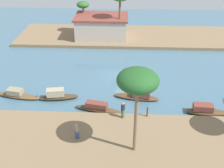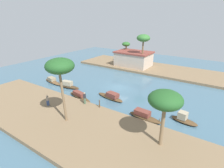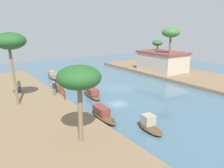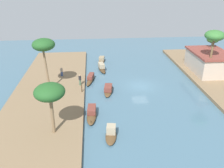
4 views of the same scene
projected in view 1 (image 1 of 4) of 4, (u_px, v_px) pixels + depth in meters
river_water at (125, 76)px, 36.78m from camera, size 64.46×64.46×0.00m
riverbank_left at (124, 151)px, 24.47m from camera, size 36.34×10.45×0.48m
riverbank_right at (126, 36)px, 48.84m from camera, size 36.34×10.45×0.48m
sampan_near_left_bank at (58, 95)px, 31.79m from camera, size 4.39×1.68×1.32m
sampan_midstream at (205, 110)px, 29.41m from camera, size 4.47×1.47×1.13m
sampan_with_tall_canopy at (18, 95)px, 32.23m from camera, size 5.30×1.93×1.03m
sampan_downstream_large at (98, 108)px, 29.84m from camera, size 5.24×1.88×1.06m
sampan_upstream_small at (138, 96)px, 31.96m from camera, size 5.18×1.96×1.10m
person_on_near_bank at (123, 111)px, 27.89m from camera, size 0.44×0.44×1.75m
person_by_mooring at (77, 132)px, 25.35m from camera, size 0.51×0.51×1.54m
mooring_post at (147, 112)px, 28.20m from camera, size 0.14×0.14×1.08m
palm_tree_left_near at (138, 82)px, 20.89m from camera, size 3.16×3.16×7.69m
palm_tree_right_tall at (83, 6)px, 47.14m from camera, size 2.10×2.10×5.49m
riverside_building at (102, 26)px, 47.00m from camera, size 8.65×6.05×3.58m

